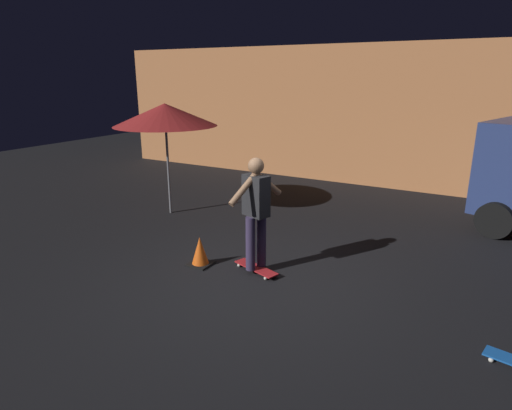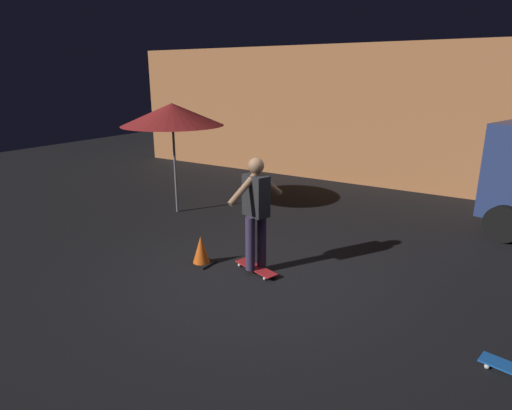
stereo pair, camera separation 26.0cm
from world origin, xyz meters
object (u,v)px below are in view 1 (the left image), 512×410
object	(u,v)px
patio_umbrella	(165,115)
skater	(256,206)
traffic_cone	(200,252)
skateboard_ridden	(256,268)

from	to	relation	value
patio_umbrella	skater	xyz separation A→B (m)	(3.03, -1.63, -1.04)
traffic_cone	skater	bearing A→B (deg)	13.95
skateboard_ridden	patio_umbrella	bearing A→B (deg)	151.71
patio_umbrella	traffic_cone	world-z (taller)	patio_umbrella
traffic_cone	patio_umbrella	bearing A→B (deg)	139.39
patio_umbrella	skater	world-z (taller)	patio_umbrella
patio_umbrella	skater	size ratio (longest dim) A/B	1.38
skater	traffic_cone	distance (m)	1.22
skateboard_ridden	traffic_cone	distance (m)	0.91
skateboard_ridden	skater	distance (m)	0.98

